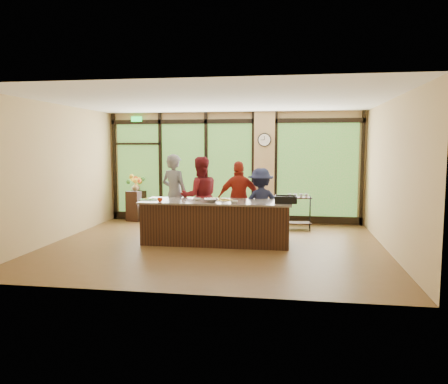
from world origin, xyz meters
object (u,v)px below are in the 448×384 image
(roasting_pan, at_px, (286,201))
(flower_stand, at_px, (136,206))
(bar_cart, at_px, (298,208))
(cook_left, at_px, (174,194))
(island_base, at_px, (217,223))
(cook_right, at_px, (261,203))

(roasting_pan, height_order, flower_stand, roasting_pan)
(roasting_pan, height_order, bar_cart, roasting_pan)
(cook_left, bearing_deg, island_base, 166.98)
(flower_stand, xyz_separation_m, bar_cart, (4.46, -0.63, 0.13))
(cook_left, distance_m, roasting_pan, 2.78)
(cook_left, height_order, flower_stand, cook_left)
(island_base, bearing_deg, cook_left, 144.96)
(island_base, xyz_separation_m, bar_cart, (1.75, 1.82, 0.10))
(cook_right, height_order, flower_stand, cook_right)
(cook_left, relative_size, bar_cart, 2.10)
(island_base, xyz_separation_m, cook_left, (-1.15, 0.81, 0.51))
(island_base, distance_m, flower_stand, 3.65)
(island_base, xyz_separation_m, flower_stand, (-2.71, 2.45, -0.02))
(island_base, height_order, cook_right, cook_right)
(cook_right, relative_size, flower_stand, 1.90)
(island_base, distance_m, roasting_pan, 1.57)
(cook_left, height_order, bar_cart, cook_left)
(flower_stand, relative_size, bar_cart, 0.92)
(island_base, bearing_deg, roasting_pan, -5.23)
(roasting_pan, bearing_deg, island_base, 173.98)
(bar_cart, bearing_deg, island_base, -139.49)
(island_base, distance_m, cook_left, 1.49)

